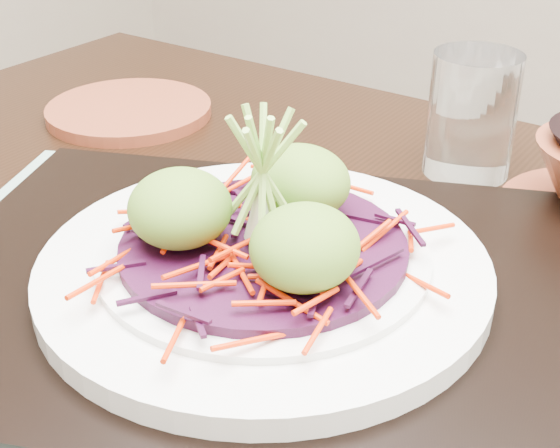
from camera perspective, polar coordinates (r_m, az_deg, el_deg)
The scene contains 10 objects.
dining_table at distance 0.60m, azimuth 2.48°, elevation -12.38°, with size 1.19×0.83×0.72m.
placemat at distance 0.52m, azimuth -1.16°, elevation -6.08°, with size 0.51×0.40×0.00m, color #80A58D.
serving_tray at distance 0.51m, azimuth -1.17°, elevation -4.96°, with size 0.45×0.34×0.02m, color black.
white_plate at distance 0.50m, azimuth -1.20°, elevation -3.11°, with size 0.29×0.29×0.02m.
cabbage_bed at distance 0.49m, azimuth -1.21°, elevation -1.67°, with size 0.18×0.18×0.01m, color #330A27.
carrot_julienne at distance 0.49m, azimuth -1.23°, elevation -0.77°, with size 0.22×0.22×0.01m, color red, non-canonical shape.
guacamole_scoops at distance 0.48m, azimuth -1.29°, elevation 0.93°, with size 0.16×0.14×0.05m.
scallion_garnish at distance 0.47m, azimuth -1.28°, elevation 3.34°, with size 0.07×0.07×0.10m, color #93C850, non-canonical shape.
terracotta_side_plate at distance 0.84m, azimuth -10.98°, elevation 8.16°, with size 0.17×0.17×0.01m, color maroon.
water_glass at distance 0.70m, azimuth 13.85°, elevation 7.76°, with size 0.08×0.08×0.11m, color white.
Camera 1 is at (0.16, -0.50, 1.02)m, focal length 50.00 mm.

